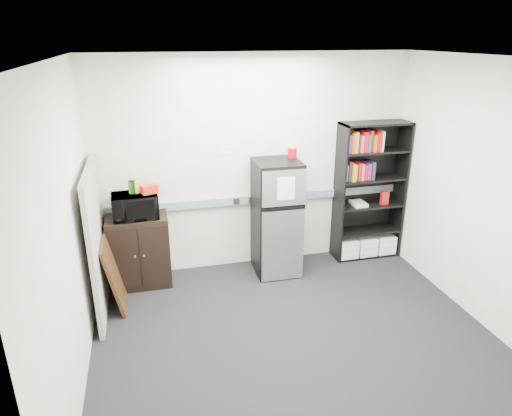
# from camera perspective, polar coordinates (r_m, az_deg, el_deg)

# --- Properties ---
(floor) EXTENTS (4.00, 4.00, 0.00)m
(floor) POSITION_cam_1_polar(r_m,az_deg,el_deg) (4.82, 4.96, -15.89)
(floor) COLOR black
(floor) RESTS_ON ground
(wall_back) EXTENTS (4.00, 0.02, 2.70)m
(wall_back) POSITION_cam_1_polar(r_m,az_deg,el_deg) (5.75, -0.20, 5.45)
(wall_back) COLOR beige
(wall_back) RESTS_ON floor
(wall_right) EXTENTS (0.02, 3.50, 2.70)m
(wall_right) POSITION_cam_1_polar(r_m,az_deg,el_deg) (5.16, 27.03, 1.25)
(wall_right) COLOR beige
(wall_right) RESTS_ON floor
(wall_left) EXTENTS (0.02, 3.50, 2.70)m
(wall_left) POSITION_cam_1_polar(r_m,az_deg,el_deg) (4.01, -22.65, -3.32)
(wall_left) COLOR beige
(wall_left) RESTS_ON floor
(ceiling) EXTENTS (4.00, 3.50, 0.02)m
(ceiling) POSITION_cam_1_polar(r_m,az_deg,el_deg) (3.87, 6.26, 18.07)
(ceiling) COLOR white
(ceiling) RESTS_ON wall_back
(electrical_raceway) EXTENTS (3.92, 0.05, 0.10)m
(electrical_raceway) POSITION_cam_1_polar(r_m,az_deg,el_deg) (5.86, -0.13, 1.13)
(electrical_raceway) COLOR gray
(electrical_raceway) RESTS_ON wall_back
(wall_note) EXTENTS (0.14, 0.00, 0.10)m
(wall_note) POSITION_cam_1_polar(r_m,az_deg,el_deg) (5.63, -3.68, 7.16)
(wall_note) COLOR white
(wall_note) RESTS_ON wall_back
(bookshelf) EXTENTS (0.90, 0.34, 1.85)m
(bookshelf) POSITION_cam_1_polar(r_m,az_deg,el_deg) (6.25, 13.97, 1.88)
(bookshelf) COLOR black
(bookshelf) RESTS_ON floor
(cubicle_partition) EXTENTS (0.06, 1.30, 1.62)m
(cubicle_partition) POSITION_cam_1_polar(r_m,az_deg,el_deg) (5.18, -19.22, -3.89)
(cubicle_partition) COLOR gray
(cubicle_partition) RESTS_ON floor
(cabinet) EXTENTS (0.71, 0.47, 0.88)m
(cabinet) POSITION_cam_1_polar(r_m,az_deg,el_deg) (5.69, -14.34, -5.20)
(cabinet) COLOR black
(cabinet) RESTS_ON floor
(microwave) EXTENTS (0.54, 0.38, 0.29)m
(microwave) POSITION_cam_1_polar(r_m,az_deg,el_deg) (5.45, -14.89, 0.27)
(microwave) COLOR black
(microwave) RESTS_ON cabinet
(snack_box_a) EXTENTS (0.08, 0.06, 0.15)m
(snack_box_a) POSITION_cam_1_polar(r_m,az_deg,el_deg) (5.41, -15.23, 2.54)
(snack_box_a) COLOR #1E601B
(snack_box_a) RESTS_ON microwave
(snack_box_b) EXTENTS (0.08, 0.07, 0.15)m
(snack_box_b) POSITION_cam_1_polar(r_m,az_deg,el_deg) (5.41, -15.23, 2.54)
(snack_box_b) COLOR #0B330C
(snack_box_b) RESTS_ON microwave
(snack_box_c) EXTENTS (0.08, 0.06, 0.14)m
(snack_box_c) POSITION_cam_1_polar(r_m,az_deg,el_deg) (5.41, -14.55, 2.55)
(snack_box_c) COLOR gold
(snack_box_c) RESTS_ON microwave
(snack_bag) EXTENTS (0.20, 0.15, 0.10)m
(snack_bag) POSITION_cam_1_polar(r_m,az_deg,el_deg) (5.37, -13.19, 2.30)
(snack_bag) COLOR red
(snack_bag) RESTS_ON microwave
(refrigerator) EXTENTS (0.56, 0.58, 1.47)m
(refrigerator) POSITION_cam_1_polar(r_m,az_deg,el_deg) (5.70, 2.60, -1.27)
(refrigerator) COLOR black
(refrigerator) RESTS_ON floor
(coffee_can) EXTENTS (0.12, 0.12, 0.16)m
(coffee_can) POSITION_cam_1_polar(r_m,az_deg,el_deg) (5.63, 4.55, 7.12)
(coffee_can) COLOR #A50717
(coffee_can) RESTS_ON refrigerator
(framed_poster) EXTENTS (0.20, 0.63, 0.80)m
(framed_poster) POSITION_cam_1_polar(r_m,az_deg,el_deg) (5.35, -17.29, -7.76)
(framed_poster) COLOR black
(framed_poster) RESTS_ON floor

